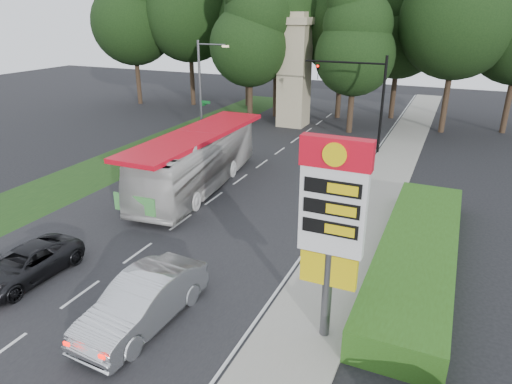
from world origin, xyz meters
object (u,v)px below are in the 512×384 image
at_px(streetlight_signs, 202,86).
at_px(traffic_signal_mast, 365,90).
at_px(gas_station_pylon, 332,215).
at_px(suv_charcoal, 25,264).
at_px(monument, 294,70).
at_px(sedan_silver, 143,301).
at_px(transit_bus, 197,161).

bearing_deg(streetlight_signs, traffic_signal_mast, 8.92).
xyz_separation_m(gas_station_pylon, suv_charcoal, (-12.00, -1.48, -3.80)).
bearing_deg(gas_station_pylon, monument, 111.80).
bearing_deg(monument, suv_charcoal, -91.55).
height_order(gas_station_pylon, streetlight_signs, streetlight_signs).
distance_m(gas_station_pylon, suv_charcoal, 12.67).
height_order(gas_station_pylon, sedan_silver, gas_station_pylon).
distance_m(streetlight_signs, sedan_silver, 24.44).
xyz_separation_m(transit_bus, sedan_silver, (5.04, -12.11, -0.83)).
distance_m(gas_station_pylon, transit_bus, 15.23).
distance_m(transit_bus, suv_charcoal, 11.82).
distance_m(streetlight_signs, transit_bus, 11.42).
bearing_deg(gas_station_pylon, suv_charcoal, -172.95).
bearing_deg(suv_charcoal, transit_bus, 86.41).
xyz_separation_m(traffic_signal_mast, suv_charcoal, (-8.48, -23.49, -4.02)).
distance_m(traffic_signal_mast, transit_bus, 14.22).
xyz_separation_m(traffic_signal_mast, streetlight_signs, (-12.67, -1.99, -0.23)).
height_order(streetlight_signs, suv_charcoal, streetlight_signs).
bearing_deg(monument, gas_station_pylon, -68.20).
distance_m(gas_station_pylon, streetlight_signs, 25.74).
height_order(monument, transit_bus, monument).
relative_size(traffic_signal_mast, suv_charcoal, 1.54).
height_order(traffic_signal_mast, monument, monument).
height_order(traffic_signal_mast, transit_bus, traffic_signal_mast).
distance_m(traffic_signal_mast, suv_charcoal, 25.29).
bearing_deg(streetlight_signs, gas_station_pylon, -51.04).
bearing_deg(sedan_silver, suv_charcoal, 179.27).
distance_m(gas_station_pylon, traffic_signal_mast, 22.29).
height_order(sedan_silver, suv_charcoal, sedan_silver).
height_order(gas_station_pylon, traffic_signal_mast, traffic_signal_mast).
bearing_deg(monument, transit_bus, -89.17).
xyz_separation_m(traffic_signal_mast, transit_bus, (-7.42, -11.77, -2.95)).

